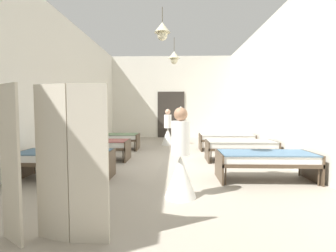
% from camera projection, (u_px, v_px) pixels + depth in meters
% --- Properties ---
extents(ground_plane, '(6.81, 12.70, 0.10)m').
position_uv_depth(ground_plane, '(167.00, 162.00, 6.96)').
color(ground_plane, '#9E9384').
extents(room_shell, '(6.61, 12.30, 4.24)m').
position_uv_depth(room_shell, '(169.00, 89.00, 8.16)').
color(room_shell, silver).
rests_on(room_shell, ground).
extents(bed_left_row_0, '(1.90, 0.84, 0.57)m').
position_uv_depth(bed_left_row_0, '(66.00, 158.00, 5.09)').
color(bed_left_row_0, '#473828').
rests_on(bed_left_row_0, ground).
extents(bed_right_row_0, '(1.90, 0.84, 0.57)m').
position_uv_depth(bed_right_row_0, '(265.00, 159.00, 4.97)').
color(bed_right_row_0, '#473828').
rests_on(bed_right_row_0, ground).
extents(bed_left_row_1, '(1.90, 0.84, 0.57)m').
position_uv_depth(bed_left_row_1, '(95.00, 145.00, 6.99)').
color(bed_left_row_1, '#473828').
rests_on(bed_left_row_1, ground).
extents(bed_right_row_1, '(1.90, 0.84, 0.57)m').
position_uv_depth(bed_right_row_1, '(240.00, 145.00, 6.86)').
color(bed_right_row_1, '#473828').
rests_on(bed_right_row_1, ground).
extents(bed_left_row_2, '(1.90, 0.84, 0.57)m').
position_uv_depth(bed_left_row_2, '(112.00, 138.00, 8.88)').
color(bed_left_row_2, '#473828').
rests_on(bed_left_row_2, ground).
extents(bed_right_row_2, '(1.90, 0.84, 0.57)m').
position_uv_depth(bed_right_row_2, '(226.00, 138.00, 8.76)').
color(bed_right_row_2, '#473828').
rests_on(bed_right_row_2, ground).
extents(nurse_near_aisle, '(0.52, 0.52, 1.49)m').
position_uv_depth(nurse_near_aisle, '(168.00, 132.00, 10.05)').
color(nurse_near_aisle, white).
rests_on(nurse_near_aisle, ground).
extents(nurse_mid_aisle, '(0.52, 0.52, 1.49)m').
position_uv_depth(nurse_mid_aisle, '(181.00, 165.00, 3.98)').
color(nurse_mid_aisle, white).
rests_on(nurse_mid_aisle, ground).
extents(privacy_screen, '(1.23, 0.26, 1.70)m').
position_uv_depth(privacy_screen, '(50.00, 164.00, 2.60)').
color(privacy_screen, '#BCB29E').
rests_on(privacy_screen, ground).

